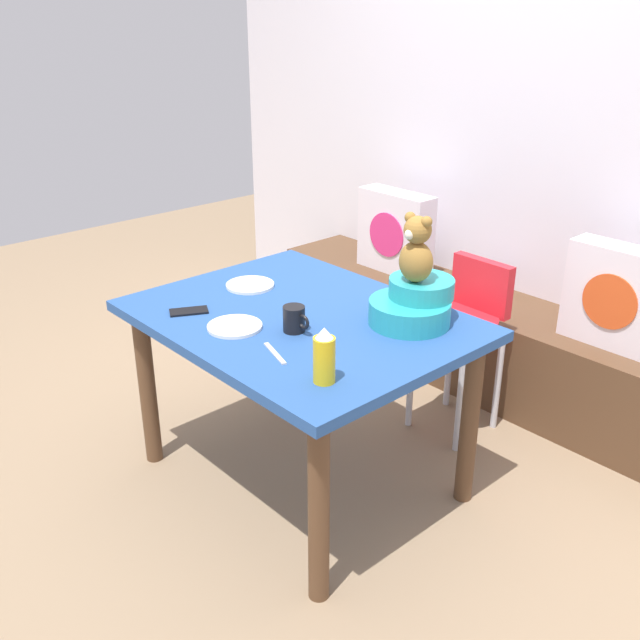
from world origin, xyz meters
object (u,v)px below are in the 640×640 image
at_px(book_stack, 476,287).
at_px(ketchup_bottle, 324,357).
at_px(dinner_plate_far, 235,326).
at_px(pillow_floral_left, 395,232).
at_px(highchair, 461,324).
at_px(dinner_plate_near, 250,285).
at_px(dining_table, 301,340).
at_px(coffee_mug, 295,319).
at_px(teddy_bear, 416,250).
at_px(infant_seat_teal, 413,304).
at_px(pillow_floral_right, 618,297).
at_px(cell_phone, 189,311).

xyz_separation_m(book_stack, ketchup_bottle, (0.52, -1.51, 0.32)).
bearing_deg(dinner_plate_far, book_stack, 90.32).
xyz_separation_m(pillow_floral_left, dinner_plate_far, (0.54, -1.46, 0.07)).
height_order(highchair, dinner_plate_near, highchair).
bearing_deg(dinner_plate_far, dining_table, 74.34).
relative_size(pillow_floral_left, dinner_plate_near, 2.20).
height_order(ketchup_bottle, coffee_mug, ketchup_bottle).
xyz_separation_m(highchair, ketchup_bottle, (0.28, -1.08, 0.31)).
height_order(highchair, dinner_plate_far, highchair).
distance_m(book_stack, highchair, 0.50).
relative_size(teddy_bear, dinner_plate_near, 1.25).
xyz_separation_m(infant_seat_teal, ketchup_bottle, (0.12, -0.55, 0.02)).
relative_size(pillow_floral_right, coffee_mug, 3.67).
height_order(ketchup_bottle, cell_phone, ketchup_bottle).
bearing_deg(infant_seat_teal, cell_phone, -138.27).
xyz_separation_m(pillow_floral_right, dining_table, (-0.65, -1.21, -0.04)).
relative_size(pillow_floral_left, infant_seat_teal, 1.33).
bearing_deg(dinner_plate_near, infant_seat_teal, 18.09).
relative_size(highchair, cell_phone, 5.49).
bearing_deg(infant_seat_teal, highchair, 107.00).
bearing_deg(ketchup_bottle, coffee_mug, 153.38).
distance_m(pillow_floral_left, ketchup_bottle, 1.83).
distance_m(dinner_plate_near, cell_phone, 0.34).
relative_size(infant_seat_teal, teddy_bear, 1.32).
relative_size(book_stack, dinner_plate_near, 1.00).
bearing_deg(dining_table, ketchup_bottle, -32.62).
relative_size(pillow_floral_right, dinner_plate_near, 2.20).
bearing_deg(pillow_floral_left, pillow_floral_right, 0.00).
relative_size(dining_table, ketchup_bottle, 6.75).
xyz_separation_m(ketchup_bottle, dinner_plate_near, (-0.81, 0.32, -0.08)).
distance_m(pillow_floral_right, dinner_plate_near, 1.55).
bearing_deg(dinner_plate_far, ketchup_bottle, -3.39).
distance_m(pillow_floral_left, dinner_plate_near, 1.20).
height_order(highchair, coffee_mug, coffee_mug).
distance_m(pillow_floral_right, dinner_plate_far, 1.63).
distance_m(highchair, infant_seat_teal, 0.62).
relative_size(infant_seat_teal, dinner_plate_near, 1.65).
height_order(infant_seat_teal, dinner_plate_far, infant_seat_teal).
bearing_deg(cell_phone, book_stack, -71.18).
bearing_deg(dinner_plate_far, cell_phone, -169.31).
height_order(pillow_floral_left, highchair, pillow_floral_left).
bearing_deg(highchair, pillow_floral_left, 151.94).
relative_size(pillow_floral_right, dining_table, 0.35).
bearing_deg(highchair, dining_table, -101.78).
height_order(dining_table, highchair, highchair).
height_order(highchair, cell_phone, highchair).
xyz_separation_m(teddy_bear, cell_phone, (-0.63, -0.56, -0.27)).
distance_m(dining_table, infant_seat_teal, 0.46).
xyz_separation_m(pillow_floral_right, dinner_plate_far, (-0.72, -1.46, 0.07)).
bearing_deg(dinner_plate_near, highchair, 54.71).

